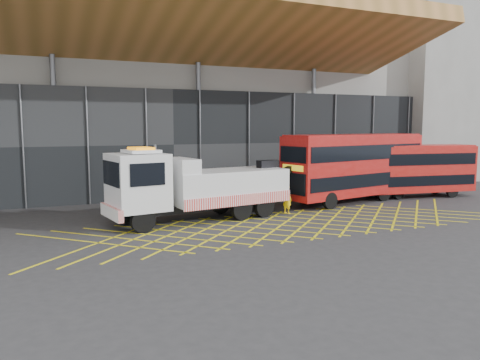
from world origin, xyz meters
name	(u,v)px	position (x,y,z in m)	size (l,w,h in m)	color
ground_plane	(197,233)	(0.00, 0.00, 0.00)	(120.00, 120.00, 0.00)	#2B2B2E
road_markings	(294,224)	(5.60, 0.00, 0.01)	(27.96, 7.16, 0.01)	yellow
construction_building	(149,83)	(1.92, 18.40, 8.98)	(55.00, 23.97, 18.00)	gray
east_building	(436,82)	(32.00, 16.00, 10.00)	(15.00, 12.00, 20.00)	gray
recovery_truck	(195,186)	(0.92, 3.02, 2.00)	(12.50, 4.55, 4.33)	black
bus_towed	(355,164)	(13.42, 5.03, 2.65)	(12.02, 5.05, 4.77)	#9E0F0C
bus_second	(413,168)	(18.65, 4.87, 2.18)	(9.87, 3.51, 3.93)	#AD140F
worker	(287,199)	(6.77, 2.91, 0.88)	(0.64, 0.42, 1.76)	yellow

